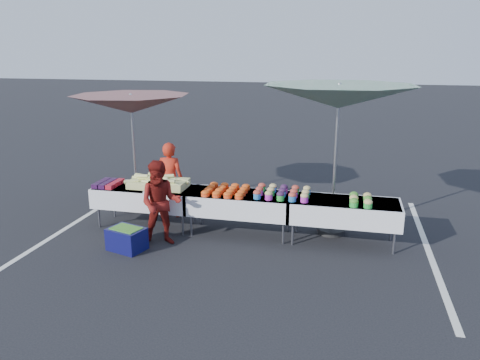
% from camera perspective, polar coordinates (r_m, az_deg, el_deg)
% --- Properties ---
extents(ground, '(80.00, 80.00, 0.00)m').
position_cam_1_polar(ground, '(8.49, 0.00, -6.52)').
color(ground, black).
extents(stripe_left, '(0.10, 5.00, 0.00)m').
position_cam_1_polar(stripe_left, '(9.68, -18.84, -4.54)').
color(stripe_left, silver).
rests_on(stripe_left, ground).
extents(stripe_right, '(0.10, 5.00, 0.00)m').
position_cam_1_polar(stripe_right, '(8.41, 21.96, -7.90)').
color(stripe_right, silver).
rests_on(stripe_right, ground).
extents(table_left, '(1.86, 0.81, 0.75)m').
position_cam_1_polar(table_left, '(8.85, -11.43, -1.89)').
color(table_left, white).
rests_on(table_left, ground).
extents(table_center, '(1.86, 0.81, 0.75)m').
position_cam_1_polar(table_center, '(8.28, 0.00, -2.78)').
color(table_center, white).
rests_on(table_center, ground).
extents(table_right, '(1.86, 0.81, 0.75)m').
position_cam_1_polar(table_right, '(8.09, 12.54, -3.63)').
color(table_right, white).
rests_on(table_right, ground).
extents(berry_punnets, '(0.40, 0.54, 0.08)m').
position_cam_1_polar(berry_punnets, '(9.05, -15.76, -0.41)').
color(berry_punnets, black).
rests_on(berry_punnets, table_left).
extents(corn_pile, '(1.16, 0.57, 0.26)m').
position_cam_1_polar(corn_pile, '(8.72, -9.98, -0.32)').
color(corn_pile, '#ADBB60').
rests_on(corn_pile, table_left).
extents(plastic_bags, '(0.30, 0.25, 0.05)m').
position_cam_1_polar(plastic_bags, '(8.41, -10.48, -1.39)').
color(plastic_bags, white).
rests_on(plastic_bags, table_left).
extents(carrot_bowls, '(0.75, 0.69, 0.11)m').
position_cam_1_polar(carrot_bowls, '(8.27, -1.70, -1.25)').
color(carrot_bowls, '#F6481B').
rests_on(carrot_bowls, table_center).
extents(potato_cups, '(0.94, 0.58, 0.16)m').
position_cam_1_polar(potato_cups, '(8.08, 5.19, -1.48)').
color(potato_cups, '#2469AC').
rests_on(potato_cups, table_right).
extents(bean_baskets, '(0.36, 0.50, 0.15)m').
position_cam_1_polar(bean_baskets, '(7.92, 14.51, -2.34)').
color(bean_baskets, green).
rests_on(bean_baskets, table_right).
extents(vendor, '(0.56, 0.38, 1.49)m').
position_cam_1_polar(vendor, '(9.24, -8.53, 0.04)').
color(vendor, red).
rests_on(vendor, ground).
extents(customer, '(0.83, 0.72, 1.45)m').
position_cam_1_polar(customer, '(7.91, -9.64, -2.81)').
color(customer, maroon).
rests_on(customer, ground).
extents(umbrella_left, '(2.77, 2.77, 2.38)m').
position_cam_1_polar(umbrella_left, '(9.48, -13.13, 8.91)').
color(umbrella_left, black).
rests_on(umbrella_left, ground).
extents(umbrella_right, '(3.33, 3.33, 2.67)m').
position_cam_1_polar(umbrella_right, '(8.09, 11.94, 9.79)').
color(umbrella_right, black).
rests_on(umbrella_right, ground).
extents(storage_bin, '(0.67, 0.57, 0.38)m').
position_cam_1_polar(storage_bin, '(7.98, -13.64, -6.94)').
color(storage_bin, '#0D0E44').
rests_on(storage_bin, ground).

